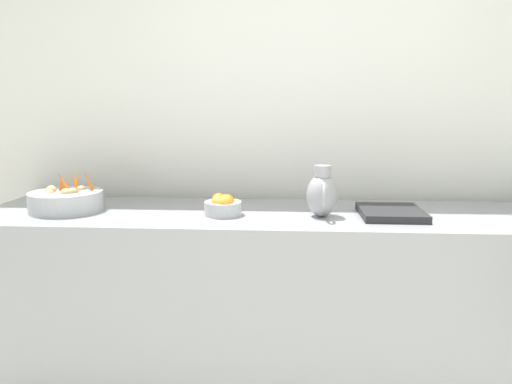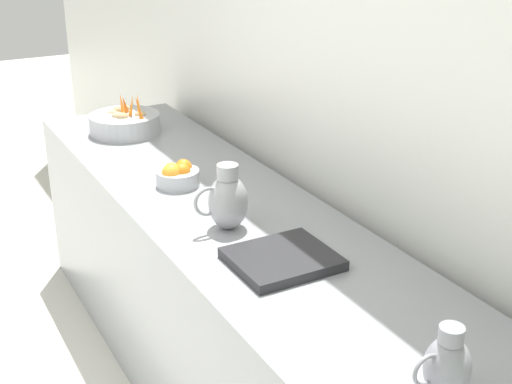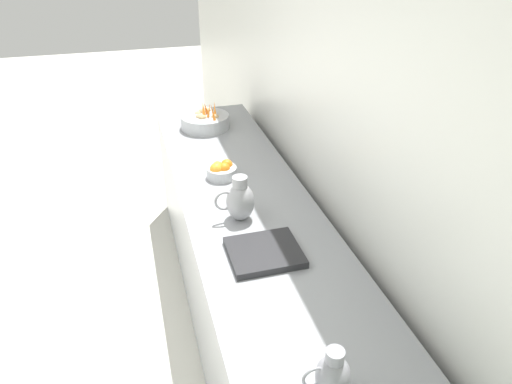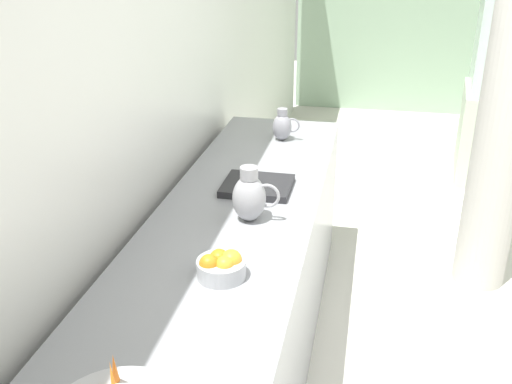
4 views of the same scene
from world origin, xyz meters
name	(u,v)px [view 2 (image 2 of 4)]	position (x,y,z in m)	size (l,w,h in m)	color
tile_wall_left	(430,83)	(-1.95, 0.30, 1.50)	(0.10, 9.29, 3.00)	silver
prep_counter	(237,315)	(-1.47, -0.20, 0.46)	(0.74, 3.31, 0.93)	gray
vegetable_colander	(125,123)	(-1.44, -1.41, 0.98)	(0.37, 0.37, 0.22)	#ADAFB5
orange_bowl	(177,175)	(-1.39, -0.59, 0.97)	(0.19, 0.19, 0.11)	#ADAFB5
metal_pitcher_tall	(227,200)	(-1.39, -0.10, 1.04)	(0.21, 0.15, 0.25)	#939399
metal_pitcher_short	(447,366)	(-1.42, 1.03, 1.02)	(0.17, 0.12, 0.20)	gray
counter_sink_basin	(282,259)	(-1.42, 0.24, 0.94)	(0.34, 0.30, 0.04)	#232326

